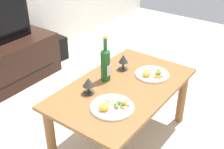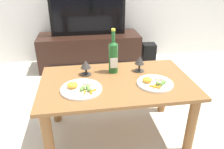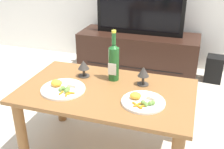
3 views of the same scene
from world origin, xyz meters
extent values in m
plane|color=beige|center=(0.00, 0.00, 0.00)|extent=(6.40, 6.40, 0.00)
cube|color=brown|center=(0.00, 0.00, 0.50)|extent=(1.13, 0.68, 0.03)
cylinder|color=brown|center=(-0.50, -0.27, 0.24)|extent=(0.07, 0.07, 0.49)
cylinder|color=brown|center=(0.50, -0.27, 0.24)|extent=(0.07, 0.07, 0.49)
cylinder|color=brown|center=(-0.50, 0.27, 0.24)|extent=(0.07, 0.07, 0.49)
cylinder|color=brown|center=(0.50, 0.27, 0.24)|extent=(0.07, 0.07, 0.49)
cube|color=black|center=(-0.12, 1.48, 0.23)|extent=(1.36, 0.48, 0.46)
cube|color=black|center=(-0.12, 1.24, 0.14)|extent=(1.09, 0.01, 0.01)
cube|color=black|center=(-0.12, 1.48, 0.75)|extent=(0.98, 0.04, 0.59)
cube|color=black|center=(-0.12, 1.46, 0.75)|extent=(0.90, 0.01, 0.50)
cube|color=black|center=(0.74, 1.47, 0.14)|extent=(0.20, 0.20, 0.29)
cylinder|color=#1E5923|center=(0.00, 0.16, 0.63)|extent=(0.07, 0.07, 0.23)
cone|color=#1E5923|center=(0.00, 0.16, 0.76)|extent=(0.07, 0.07, 0.03)
cylinder|color=#1E5923|center=(0.00, 0.16, 0.81)|extent=(0.03, 0.03, 0.08)
cylinder|color=yellow|center=(0.00, 0.16, 0.86)|extent=(0.03, 0.03, 0.02)
cube|color=silver|center=(0.00, 0.12, 0.61)|extent=(0.06, 0.00, 0.08)
cylinder|color=#38332D|center=(-0.22, 0.14, 0.51)|extent=(0.08, 0.08, 0.01)
cylinder|color=#38332D|center=(-0.22, 0.14, 0.54)|extent=(0.02, 0.02, 0.05)
cone|color=#38332D|center=(-0.22, 0.14, 0.60)|extent=(0.08, 0.08, 0.06)
cylinder|color=#38332D|center=(0.21, 0.14, 0.51)|extent=(0.08, 0.08, 0.01)
cylinder|color=#38332D|center=(0.21, 0.14, 0.55)|extent=(0.02, 0.02, 0.06)
cone|color=#38332D|center=(0.21, 0.14, 0.61)|extent=(0.08, 0.08, 0.07)
cylinder|color=white|center=(-0.26, -0.09, 0.52)|extent=(0.29, 0.29, 0.01)
torus|color=white|center=(-0.26, -0.09, 0.53)|extent=(0.29, 0.29, 0.01)
ellipsoid|color=orange|center=(-0.32, -0.07, 0.54)|extent=(0.08, 0.07, 0.04)
cube|color=beige|center=(-0.21, -0.04, 0.53)|extent=(0.07, 0.06, 0.02)
cylinder|color=orange|center=(-0.24, -0.16, 0.53)|extent=(0.02, 0.04, 0.01)
cylinder|color=orange|center=(-0.20, -0.17, 0.53)|extent=(0.02, 0.04, 0.01)
cylinder|color=orange|center=(-0.20, -0.16, 0.53)|extent=(0.03, 0.04, 0.01)
cylinder|color=orange|center=(-0.18, -0.14, 0.53)|extent=(0.04, 0.02, 0.01)
sphere|color=olive|center=(-0.25, -0.12, 0.54)|extent=(0.03, 0.03, 0.03)
sphere|color=olive|center=(-0.22, -0.11, 0.54)|extent=(0.03, 0.03, 0.03)
sphere|color=olive|center=(-0.21, -0.14, 0.54)|extent=(0.03, 0.03, 0.03)
sphere|color=olive|center=(-0.26, -0.13, 0.54)|extent=(0.03, 0.03, 0.03)
cylinder|color=white|center=(0.26, -0.09, 0.52)|extent=(0.26, 0.26, 0.01)
torus|color=white|center=(0.26, -0.09, 0.53)|extent=(0.26, 0.26, 0.01)
ellipsoid|color=orange|center=(0.21, -0.07, 0.54)|extent=(0.07, 0.06, 0.04)
cube|color=beige|center=(0.31, -0.05, 0.53)|extent=(0.07, 0.07, 0.02)
cylinder|color=orange|center=(0.23, -0.15, 0.53)|extent=(0.05, 0.04, 0.01)
cylinder|color=orange|center=(0.24, -0.15, 0.53)|extent=(0.04, 0.05, 0.01)
cylinder|color=orange|center=(0.27, -0.16, 0.53)|extent=(0.04, 0.05, 0.01)
cylinder|color=orange|center=(0.25, -0.17, 0.53)|extent=(0.05, 0.04, 0.01)
sphere|color=olive|center=(0.31, -0.13, 0.54)|extent=(0.03, 0.03, 0.03)
sphere|color=olive|center=(0.27, -0.13, 0.54)|extent=(0.03, 0.03, 0.03)
sphere|color=olive|center=(0.29, -0.15, 0.54)|extent=(0.03, 0.03, 0.03)
sphere|color=olive|center=(0.33, -0.11, 0.54)|extent=(0.03, 0.03, 0.03)
sphere|color=olive|center=(0.31, -0.12, 0.54)|extent=(0.03, 0.03, 0.03)
camera|label=1|loc=(-1.49, -0.99, 1.64)|focal=46.18mm
camera|label=2|loc=(-0.25, -1.42, 1.27)|focal=34.98mm
camera|label=3|loc=(0.52, -1.50, 1.36)|focal=44.31mm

